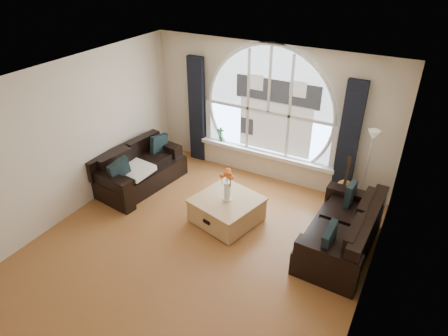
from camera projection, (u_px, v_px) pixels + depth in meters
ground at (197, 249)px, 6.36m from camera, size 5.00×5.50×0.01m
ceiling at (190, 86)px, 5.00m from camera, size 5.00×5.50×0.01m
wall_back at (269, 113)px, 7.77m from camera, size 5.00×0.01×2.70m
wall_front at (31, 316)px, 3.59m from camera, size 5.00×0.01×2.70m
wall_left at (69, 141)px, 6.72m from camera, size 0.01×5.50×2.70m
wall_right at (374, 231)px, 4.64m from camera, size 0.01×5.50×2.70m
attic_slope at (363, 149)px, 4.27m from camera, size 0.92×5.50×0.72m
arched_window at (269, 101)px, 7.61m from camera, size 2.60×0.06×2.15m
window_sill at (265, 153)px, 8.11m from camera, size 2.90×0.22×0.08m
window_frame at (269, 101)px, 7.59m from camera, size 2.76×0.08×2.15m
neighbor_house at (276, 108)px, 7.60m from camera, size 1.70×0.02×1.50m
curtain_left at (197, 110)px, 8.44m from camera, size 0.35×0.12×2.30m
curtain_right at (348, 142)px, 7.11m from camera, size 0.35×0.12×2.30m
sofa_left at (140, 167)px, 7.84m from camera, size 1.13×1.90×0.80m
sofa_right at (341, 229)px, 6.16m from camera, size 1.00×1.88×0.82m
coffee_chest at (227, 209)px, 6.88m from camera, size 1.23×1.23×0.50m
throw_blanket at (137, 170)px, 7.54m from camera, size 0.61×0.61×0.10m
vase_flowers at (227, 181)px, 6.56m from camera, size 0.24×0.24×0.70m
floor_lamp at (366, 173)px, 6.88m from camera, size 0.24×0.24×1.60m
guitar at (346, 180)px, 7.18m from camera, size 0.39×0.28×1.06m
potted_plant at (220, 134)px, 8.45m from camera, size 0.18×0.14×0.30m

